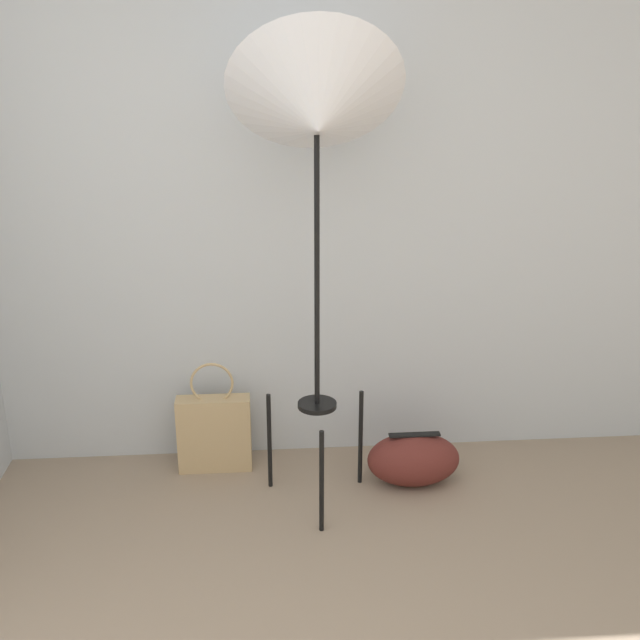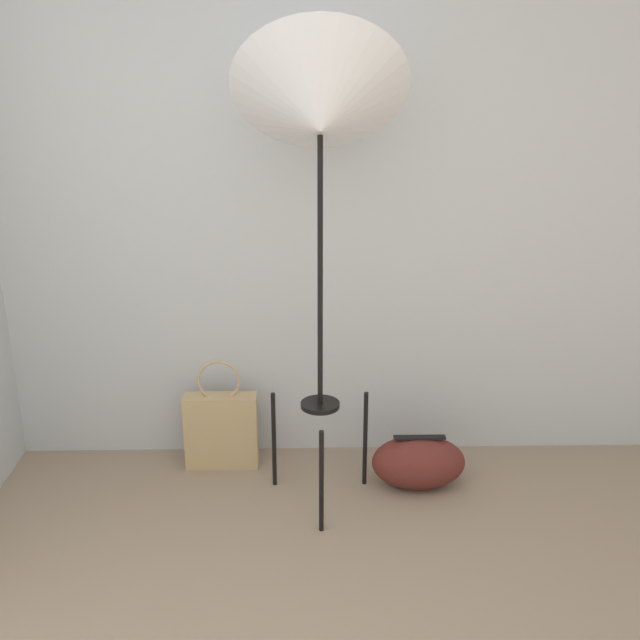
{
  "view_description": "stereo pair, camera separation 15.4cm",
  "coord_description": "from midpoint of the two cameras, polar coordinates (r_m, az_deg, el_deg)",
  "views": [
    {
      "loc": [
        0.03,
        -1.08,
        1.86
      ],
      "look_at": [
        0.24,
        1.57,
        0.92
      ],
      "focal_mm": 42.0,
      "sensor_mm": 36.0,
      "label": 1
    },
    {
      "loc": [
        0.18,
        -1.09,
        1.86
      ],
      "look_at": [
        0.24,
        1.57,
        0.92
      ],
      "focal_mm": 42.0,
      "sensor_mm": 36.0,
      "label": 2
    }
  ],
  "objects": [
    {
      "name": "photo_umbrella",
      "position": [
        2.89,
        -1.84,
        15.45
      ],
      "size": [
        0.69,
        0.63,
        2.01
      ],
      "color": "black",
      "rests_on": "ground_plane"
    },
    {
      "name": "duffel_bag",
      "position": [
        3.49,
        5.85,
        -10.54
      ],
      "size": [
        0.42,
        0.25,
        0.25
      ],
      "color": "#5B231E",
      "rests_on": "ground_plane"
    },
    {
      "name": "wall_back",
      "position": [
        3.4,
        -6.33,
        9.85
      ],
      "size": [
        8.0,
        0.05,
        2.6
      ],
      "color": "#B7BCC1",
      "rests_on": "ground_plane"
    },
    {
      "name": "tote_bag",
      "position": [
        3.6,
        -9.29,
        -8.43
      ],
      "size": [
        0.34,
        0.1,
        0.54
      ],
      "color": "tan",
      "rests_on": "ground_plane"
    }
  ]
}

